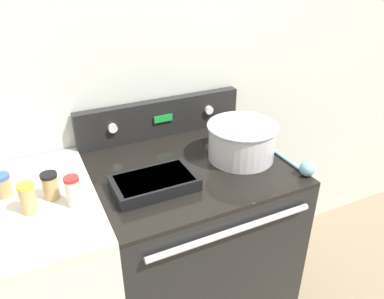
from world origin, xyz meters
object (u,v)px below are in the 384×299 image
at_px(spice_jar_blue_cap, 3,185).
at_px(mixing_bowl, 242,139).
at_px(spice_jar_red_cap, 73,191).
at_px(ladle, 303,167).
at_px(spice_jar_black_cap, 51,186).
at_px(casserole_dish, 154,182).
at_px(spice_jar_yellow_cap, 28,198).

bearing_deg(spice_jar_blue_cap, mixing_bowl, -7.06).
height_order(spice_jar_red_cap, spice_jar_blue_cap, spice_jar_red_cap).
height_order(ladle, spice_jar_black_cap, spice_jar_black_cap).
relative_size(casserole_dish, ladle, 1.03).
xyz_separation_m(mixing_bowl, casserole_dish, (-0.42, -0.06, -0.06)).
distance_m(spice_jar_red_cap, spice_jar_yellow_cap, 0.14).
relative_size(mixing_bowl, spice_jar_blue_cap, 3.48).
xyz_separation_m(spice_jar_yellow_cap, spice_jar_blue_cap, (-0.07, 0.14, -0.01)).
xyz_separation_m(casserole_dish, spice_jar_blue_cap, (-0.51, 0.18, 0.03)).
relative_size(ladle, spice_jar_blue_cap, 3.53).
bearing_deg(spice_jar_blue_cap, spice_jar_yellow_cap, -61.99).
bearing_deg(ladle, casserole_dish, 165.31).
bearing_deg(ladle, mixing_bowl, 126.76).
bearing_deg(spice_jar_yellow_cap, spice_jar_blue_cap, 118.01).
bearing_deg(spice_jar_yellow_cap, ladle, -10.51).
bearing_deg(spice_jar_red_cap, spice_jar_blue_cap, 142.51).
bearing_deg(spice_jar_yellow_cap, spice_jar_black_cap, 34.12).
distance_m(casserole_dish, spice_jar_red_cap, 0.29).
bearing_deg(spice_jar_yellow_cap, mixing_bowl, 1.70).
distance_m(ladle, spice_jar_yellow_cap, 1.03).
bearing_deg(ladle, spice_jar_black_cap, 165.55).
relative_size(mixing_bowl, ladle, 0.99).
xyz_separation_m(mixing_bowl, spice_jar_blue_cap, (-0.92, 0.11, -0.03)).
bearing_deg(mixing_bowl, spice_jar_blue_cap, 172.94).
bearing_deg(mixing_bowl, spice_jar_yellow_cap, -178.30).
bearing_deg(spice_jar_blue_cap, casserole_dish, -19.14).
relative_size(casserole_dish, spice_jar_black_cap, 3.13).
bearing_deg(spice_jar_blue_cap, spice_jar_red_cap, -37.49).
xyz_separation_m(spice_jar_red_cap, spice_jar_yellow_cap, (-0.14, 0.03, -0.00)).
relative_size(ladle, spice_jar_red_cap, 2.68).
relative_size(mixing_bowl, casserole_dish, 0.96).
xyz_separation_m(spice_jar_red_cap, spice_jar_blue_cap, (-0.22, 0.17, -0.01)).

